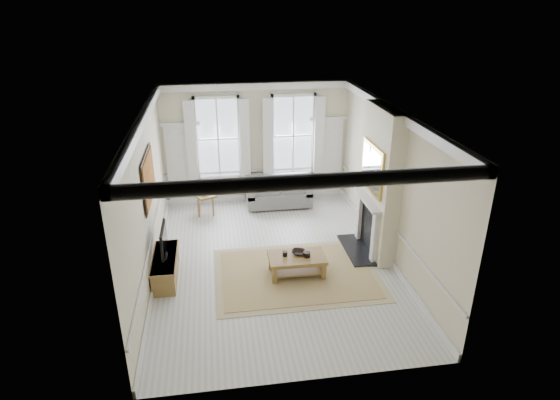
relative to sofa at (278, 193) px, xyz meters
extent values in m
plane|color=#B7B5AD|center=(-0.56, -3.11, -0.36)|extent=(7.20, 7.20, 0.00)
plane|color=white|center=(-0.56, -3.11, 3.04)|extent=(7.20, 7.20, 0.00)
plane|color=beige|center=(-0.56, 0.49, 1.34)|extent=(5.20, 0.00, 5.20)
plane|color=beige|center=(-3.16, -3.11, 1.34)|extent=(0.00, 7.20, 7.20)
plane|color=beige|center=(2.04, -3.11, 1.34)|extent=(0.00, 7.20, 7.20)
cube|color=silver|center=(-2.61, 0.45, 0.79)|extent=(0.90, 0.08, 2.30)
cube|color=silver|center=(1.49, 0.45, 0.79)|extent=(0.90, 0.08, 2.30)
cube|color=#B96F1F|center=(-3.12, -2.81, 1.69)|extent=(0.05, 1.66, 1.06)
cube|color=beige|center=(1.86, -2.91, 1.34)|extent=(0.35, 1.70, 3.38)
cube|color=black|center=(1.44, -2.91, -0.33)|extent=(0.55, 1.50, 0.05)
cube|color=silver|center=(1.64, -3.46, 0.22)|extent=(0.10, 0.18, 1.15)
cube|color=silver|center=(1.64, -2.36, 0.22)|extent=(0.10, 0.18, 1.15)
cube|color=silver|center=(1.59, -2.91, 0.94)|extent=(0.20, 1.45, 0.06)
cube|color=black|center=(1.68, -2.91, 0.19)|extent=(0.02, 0.92, 1.00)
cube|color=gold|center=(1.65, -2.91, 1.69)|extent=(0.06, 1.26, 1.06)
cube|color=slate|center=(0.00, -0.06, -0.09)|extent=(1.82, 0.88, 0.41)
cube|color=slate|center=(0.00, 0.28, 0.28)|extent=(1.82, 0.20, 0.44)
cube|color=slate|center=(-0.81, -0.06, 0.16)|extent=(0.20, 0.88, 0.30)
cube|color=slate|center=(0.81, -0.06, 0.16)|extent=(0.20, 0.88, 0.30)
cylinder|color=brown|center=(-0.79, -0.38, -0.32)|extent=(0.06, 0.06, 0.08)
cylinder|color=brown|center=(0.79, 0.26, -0.32)|extent=(0.06, 0.06, 0.08)
cube|color=brown|center=(-2.05, -0.31, 0.18)|extent=(0.61, 0.61, 0.06)
cube|color=brown|center=(-2.23, -0.49, -0.11)|extent=(0.05, 0.05, 0.50)
cube|color=brown|center=(-1.87, -0.49, -0.11)|extent=(0.05, 0.05, 0.50)
cube|color=brown|center=(-2.23, -0.13, -0.11)|extent=(0.05, 0.05, 0.50)
cube|color=brown|center=(-1.87, -0.13, -0.11)|extent=(0.05, 0.05, 0.50)
cube|color=#9E8151|center=(-0.14, -3.71, -0.35)|extent=(3.50, 2.60, 0.02)
cube|color=brown|center=(-0.14, -3.71, 0.05)|extent=(1.20, 0.70, 0.08)
cube|color=brown|center=(-0.64, -3.96, -0.17)|extent=(0.10, 0.10, 0.37)
cube|color=brown|center=(0.36, -3.96, -0.17)|extent=(0.10, 0.10, 0.37)
cube|color=brown|center=(-0.64, -3.45, -0.17)|extent=(0.10, 0.10, 0.37)
cube|color=brown|center=(0.36, -3.45, -0.17)|extent=(0.10, 0.10, 0.37)
cylinder|color=black|center=(-0.39, -3.66, 0.15)|extent=(0.10, 0.10, 0.10)
cylinder|color=black|center=(0.06, -3.76, 0.15)|extent=(0.15, 0.15, 0.11)
imported|color=black|center=(-0.09, -3.61, 0.13)|extent=(0.37, 0.37, 0.07)
cube|color=brown|center=(-2.90, -3.42, -0.10)|extent=(0.46, 1.44, 0.51)
cube|color=black|center=(-2.88, -3.42, 0.17)|extent=(0.08, 0.30, 0.03)
cube|color=black|center=(-2.88, -3.42, 0.56)|extent=(0.05, 0.90, 0.55)
cube|color=black|center=(-2.85, -3.42, 0.56)|extent=(0.01, 0.83, 0.49)
camera|label=1|loc=(-1.77, -12.15, 5.14)|focal=30.00mm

